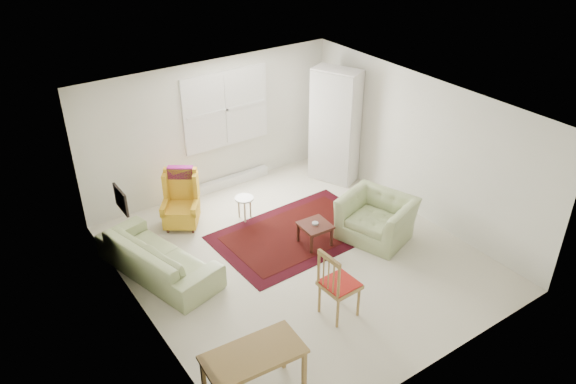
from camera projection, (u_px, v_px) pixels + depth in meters
room at (292, 182)px, 8.44m from camera, size 5.04×5.54×2.51m
rug at (297, 233)px, 9.46m from camera, size 2.77×1.83×0.03m
sofa at (157, 250)px, 8.36m from camera, size 1.32×2.22×0.84m
armchair at (377, 214)px, 9.20m from camera, size 1.27×1.36×0.86m
wingback_chair at (180, 200)px, 9.44m from camera, size 0.83×0.84×1.01m
coffee_table at (315, 234)px, 9.13m from camera, size 0.49×0.49×0.38m
stool at (245, 208)px, 9.77m from camera, size 0.33×0.33×0.44m
cabinet at (335, 126)px, 10.65m from camera, size 0.79×1.00×2.22m
desk at (254, 376)px, 6.35m from camera, size 1.17×0.65×0.72m
desk_chair at (340, 283)px, 7.51m from camera, size 0.48×0.48×1.06m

